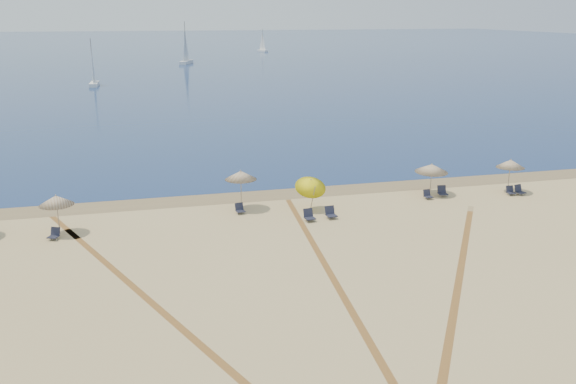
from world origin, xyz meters
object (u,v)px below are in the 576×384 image
object	(u,v)px
umbrella_1	(56,200)
sailboat_0	(263,45)
chair_3	(240,209)
chair_9	(519,190)
chair_7	(442,192)
chair_8	(510,191)
chair_5	(331,213)
sailboat_2	(186,51)
umbrella_4	(432,168)
chair_6	(428,195)
umbrella_2	(241,175)
umbrella_5	(511,164)
sailboat_1	(93,72)
chair_4	(309,216)
chair_2	(54,234)
umbrella_3	(311,184)

from	to	relation	value
umbrella_1	sailboat_0	world-z (taller)	sailboat_0
umbrella_1	chair_3	distance (m)	10.83
umbrella_1	chair_9	world-z (taller)	umbrella_1
chair_7	chair_8	size ratio (longest dim) A/B	1.21
chair_5	sailboat_2	xyz separation A→B (m)	(0.63, 119.61, 2.72)
chair_8	sailboat_2	world-z (taller)	sailboat_2
chair_3	umbrella_4	bearing A→B (deg)	-4.90
umbrella_1	chair_6	size ratio (longest dim) A/B	3.70
umbrella_2	umbrella_5	world-z (taller)	umbrella_2
sailboat_0	chair_6	bearing A→B (deg)	-116.16
chair_6	sailboat_1	size ratio (longest dim) A/B	0.08
umbrella_1	chair_4	distance (m)	14.64
sailboat_0	chair_9	bearing A→B (deg)	-113.79
chair_5	chair_6	distance (m)	7.96
umbrella_5	chair_2	world-z (taller)	umbrella_5
umbrella_2	umbrella_5	size ratio (longest dim) A/B	1.08
umbrella_1	chair_5	size ratio (longest dim) A/B	3.07
chair_9	sailboat_0	bearing A→B (deg)	73.04
chair_6	chair_4	bearing A→B (deg)	-170.08
chair_9	chair_5	bearing A→B (deg)	174.61
umbrella_5	chair_6	distance (m)	6.46
chair_5	chair_2	bearing A→B (deg)	173.20
chair_5	sailboat_0	world-z (taller)	sailboat_0
chair_3	sailboat_2	size ratio (longest dim) A/B	0.07
chair_6	sailboat_0	bearing A→B (deg)	77.59
umbrella_5	chair_2	distance (m)	30.06
chair_7	sailboat_2	world-z (taller)	sailboat_2
umbrella_3	chair_8	bearing A→B (deg)	0.12
umbrella_1	sailboat_1	xyz separation A→B (m)	(-2.65, 75.20, 0.41)
chair_7	chair_5	bearing A→B (deg)	-157.06
umbrella_5	chair_7	xyz separation A→B (m)	(-4.94, 0.25, -1.75)
chair_6	sailboat_1	world-z (taller)	sailboat_1
umbrella_1	umbrella_4	bearing A→B (deg)	4.94
umbrella_2	sailboat_1	size ratio (longest dim) A/B	0.33
umbrella_4	umbrella_3	bearing A→B (deg)	-170.75
umbrella_1	sailboat_0	bearing A→B (deg)	74.59
umbrella_2	chair_8	xyz separation A→B (m)	(18.69, -1.34, -1.98)
umbrella_1	chair_7	world-z (taller)	umbrella_1
umbrella_4	sailboat_1	bearing A→B (deg)	110.15
chair_8	sailboat_0	world-z (taller)	sailboat_0
umbrella_4	umbrella_5	distance (m)	5.63
umbrella_3	sailboat_0	distance (m)	163.79
chair_2	chair_6	xyz separation A→B (m)	(23.73, 1.99, -0.01)
chair_9	sailboat_1	xyz separation A→B (m)	(-32.83, 74.65, 2.11)
chair_9	umbrella_2	bearing A→B (deg)	163.89
umbrella_1	chair_8	bearing A→B (deg)	1.25
chair_8	umbrella_3	bearing A→B (deg)	-176.85
umbrella_4	sailboat_0	size ratio (longest dim) A/B	0.32
chair_3	chair_9	xyz separation A→B (m)	(19.57, -0.63, 0.02)
umbrella_4	chair_3	world-z (taller)	umbrella_4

